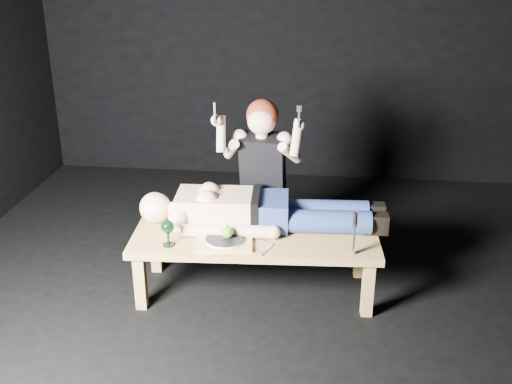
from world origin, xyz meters
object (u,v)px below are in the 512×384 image
lying_man (264,207)px  serving_tray (224,242)px  kneeling_woman (264,177)px  goblet (168,233)px  table (255,263)px  carving_knife (354,234)px

lying_man → serving_tray: lying_man is taller
kneeling_woman → serving_tray: 0.78m
goblet → lying_man: bearing=32.6°
table → kneeling_woman: kneeling_woman is taller
lying_man → kneeling_woman: (-0.04, 0.40, 0.07)m
serving_tray → carving_knife: bearing=-2.8°
serving_tray → carving_knife: (0.85, -0.04, 0.13)m
goblet → carving_knife: 1.22m
carving_knife → serving_tray: bearing=173.8°
table → kneeling_woman: bearing=86.1°
table → serving_tray: (-0.19, -0.16, 0.24)m
lying_man → kneeling_woman: 0.41m
lying_man → serving_tray: (-0.24, -0.32, -0.13)m
kneeling_woman → table: bearing=-86.9°
serving_tray → lying_man: bearing=53.4°
goblet → table: bearing=22.0°
lying_man → kneeling_woman: size_ratio=1.39×
carving_knife → lying_man: bearing=146.2°
lying_man → kneeling_woman: kneeling_woman is taller
table → carving_knife: bearing=-20.3°
table → goblet: (-0.56, -0.22, 0.32)m
table → carving_knife: carving_knife is taller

